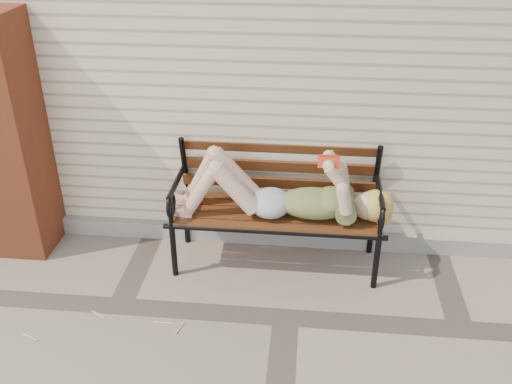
# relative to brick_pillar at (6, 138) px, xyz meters

# --- Properties ---
(ground) EXTENTS (80.00, 80.00, 0.00)m
(ground) POSITION_rel_brick_pillar_xyz_m (2.30, -0.75, -1.00)
(ground) COLOR gray
(ground) RESTS_ON ground
(house_wall) EXTENTS (8.00, 4.00, 3.00)m
(house_wall) POSITION_rel_brick_pillar_xyz_m (2.30, 2.25, 0.50)
(house_wall) COLOR beige
(house_wall) RESTS_ON ground
(foundation_strip) EXTENTS (8.00, 0.10, 0.15)m
(foundation_strip) POSITION_rel_brick_pillar_xyz_m (2.30, 0.22, -0.93)
(foundation_strip) COLOR gray
(foundation_strip) RESTS_ON ground
(brick_pillar) EXTENTS (0.50, 0.50, 2.00)m
(brick_pillar) POSITION_rel_brick_pillar_xyz_m (0.00, 0.00, 0.00)
(brick_pillar) COLOR #9D4623
(brick_pillar) RESTS_ON ground
(garden_bench) EXTENTS (1.80, 0.72, 1.16)m
(garden_bench) POSITION_rel_brick_pillar_xyz_m (2.17, 0.03, -0.35)
(garden_bench) COLOR black
(garden_bench) RESTS_ON ground
(reading_woman) EXTENTS (1.70, 0.39, 0.53)m
(reading_woman) POSITION_rel_brick_pillar_xyz_m (2.19, -0.11, -0.31)
(reading_woman) COLOR #093345
(reading_woman) RESTS_ON ground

